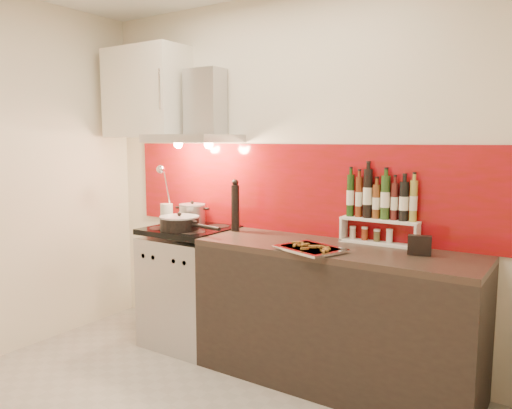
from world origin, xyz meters
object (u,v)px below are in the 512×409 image
Objects in this scene: stock_pot at (192,214)px; baking_tray at (311,249)px; counter at (334,316)px; pepper_mill at (235,206)px; saute_pan at (180,223)px; range_stove at (191,287)px.

baking_tray is (1.23, -0.35, -0.07)m from stock_pot.
pepper_mill is (-0.85, 0.10, 0.64)m from counter.
stock_pot is 0.31m from saute_pan.
counter is at bearing -6.96° from pepper_mill.
counter is 4.68× the size of pepper_mill.
counter is at bearing 68.80° from baking_tray.
baking_tray is (0.77, -0.30, -0.17)m from pepper_mill.
baking_tray is (1.12, -0.19, 0.47)m from range_stove.
range_stove is at bearing -179.77° from counter.
counter is 8.60× the size of stock_pot.
pepper_mill reaches higher than counter.
pepper_mill is (0.35, 0.11, 0.65)m from range_stove.
stock_pot is 0.47m from pepper_mill.
stock_pot reaches higher than baking_tray.
stock_pot is at bearing 173.72° from pepper_mill.
pepper_mill is 0.85m from baking_tray.
saute_pan is at bearing -173.81° from counter.
stock_pot is 1.28m from baking_tray.
saute_pan is 1.11m from baking_tray.
saute_pan is (0.12, -0.28, -0.03)m from stock_pot.
baking_tray is at bearing -111.20° from counter.
baking_tray reaches higher than counter.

